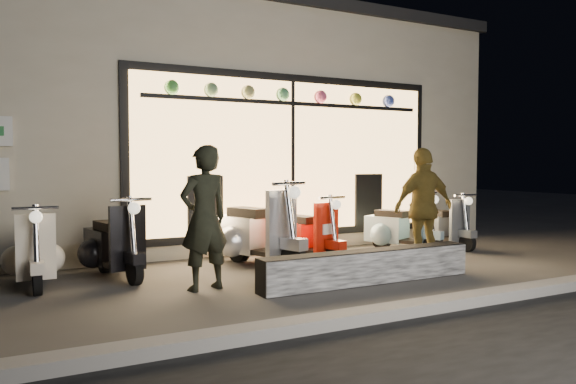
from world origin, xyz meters
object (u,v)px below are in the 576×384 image
graffiti_barrier (368,267)px  scooter_silver (252,232)px  woman (424,207)px  scooter_red (303,235)px  man (204,218)px

graffiti_barrier → scooter_silver: (-0.72, 1.79, 0.26)m
graffiti_barrier → woman: size_ratio=1.72×
scooter_red → graffiti_barrier: bearing=-104.4°
man → scooter_silver: bearing=-144.2°
scooter_red → scooter_silver: bearing=164.7°
man → woman: 3.21m
man → graffiti_barrier: bearing=151.4°
scooter_silver → man: 1.69m
woman → scooter_red: bearing=-41.4°
scooter_red → man: 2.30m
scooter_silver → man: (-1.13, -1.21, 0.36)m
scooter_red → woman: 1.79m
scooter_silver → woman: size_ratio=0.97×
woman → graffiti_barrier: bearing=23.9°
scooter_red → man: (-1.94, -1.16, 0.44)m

